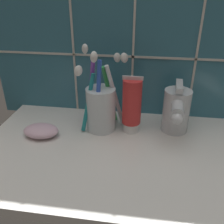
{
  "coord_description": "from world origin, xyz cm",
  "views": [
    {
      "loc": [
        5.1,
        -41.05,
        32.36
      ],
      "look_at": [
        -1.5,
        3.13,
        8.93
      ],
      "focal_mm": 40.0,
      "sensor_mm": 36.0,
      "label": 1
    }
  ],
  "objects_px": {
    "sink_faucet": "(176,110)",
    "toothbrush_cup": "(101,105)",
    "toothpaste_tube": "(132,105)",
    "soap_bar": "(41,131)"
  },
  "relations": [
    {
      "from": "toothpaste_tube",
      "to": "soap_bar",
      "type": "bearing_deg",
      "value": -165.19
    },
    {
      "from": "toothbrush_cup",
      "to": "sink_faucet",
      "type": "xyz_separation_m",
      "value": [
        0.17,
        0.01,
        -0.0
      ]
    },
    {
      "from": "toothbrush_cup",
      "to": "sink_faucet",
      "type": "distance_m",
      "value": 0.17
    },
    {
      "from": "toothbrush_cup",
      "to": "toothpaste_tube",
      "type": "distance_m",
      "value": 0.07
    },
    {
      "from": "toothpaste_tube",
      "to": "soap_bar",
      "type": "height_order",
      "value": "toothpaste_tube"
    },
    {
      "from": "soap_bar",
      "to": "sink_faucet",
      "type": "bearing_deg",
      "value": 12.21
    },
    {
      "from": "toothbrush_cup",
      "to": "sink_faucet",
      "type": "height_order",
      "value": "toothbrush_cup"
    },
    {
      "from": "toothpaste_tube",
      "to": "sink_faucet",
      "type": "bearing_deg",
      "value": 6.87
    },
    {
      "from": "sink_faucet",
      "to": "toothbrush_cup",
      "type": "bearing_deg",
      "value": -81.84
    },
    {
      "from": "sink_faucet",
      "to": "soap_bar",
      "type": "relative_size",
      "value": 1.48
    }
  ]
}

